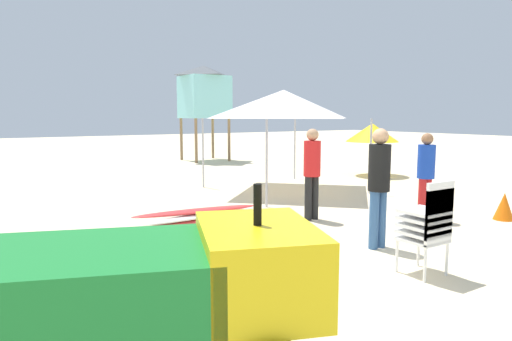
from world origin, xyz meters
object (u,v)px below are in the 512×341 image
at_px(stacked_plastic_chairs, 430,221).
at_px(lifeguard_near_right, 426,171).
at_px(utility_cart, 144,290).
at_px(lifeguard_tower, 204,92).
at_px(surfboard_pile, 201,220).
at_px(traffic_cone_near, 504,206).
at_px(popup_canopy, 284,104).
at_px(lifeguard_near_center, 379,179).
at_px(beach_umbrella_left, 372,132).
at_px(lifeguard_near_left, 312,168).

relative_size(stacked_plastic_chairs, lifeguard_near_right, 0.73).
bearing_deg(utility_cart, lifeguard_tower, 62.78).
xyz_separation_m(stacked_plastic_chairs, surfboard_pile, (-1.47, 3.43, -0.49)).
relative_size(stacked_plastic_chairs, surfboard_pile, 0.52).
height_order(utility_cart, traffic_cone_near, utility_cart).
bearing_deg(popup_canopy, utility_cart, -132.01).
bearing_deg(lifeguard_near_center, traffic_cone_near, -0.36).
height_order(beach_umbrella_left, traffic_cone_near, beach_umbrella_left).
bearing_deg(stacked_plastic_chairs, lifeguard_near_left, 77.39).
bearing_deg(lifeguard_near_right, surfboard_pile, 159.73).
height_order(lifeguard_near_left, popup_canopy, popup_canopy).
relative_size(surfboard_pile, lifeguard_near_center, 1.30).
relative_size(lifeguard_near_left, lifeguard_near_center, 0.97).
distance_m(surfboard_pile, lifeguard_near_right, 4.31).
height_order(utility_cart, popup_canopy, popup_canopy).
bearing_deg(stacked_plastic_chairs, traffic_cone_near, 16.79).
relative_size(utility_cart, popup_canopy, 0.88).
height_order(lifeguard_near_center, traffic_cone_near, lifeguard_near_center).
bearing_deg(lifeguard_near_center, lifeguard_near_left, 80.38).
bearing_deg(lifeguard_near_left, lifeguard_near_right, -32.59).
height_order(surfboard_pile, popup_canopy, popup_canopy).
distance_m(stacked_plastic_chairs, lifeguard_near_right, 3.19).
height_order(surfboard_pile, lifeguard_near_right, lifeguard_near_right).
distance_m(surfboard_pile, popup_canopy, 5.01).
relative_size(lifeguard_near_center, traffic_cone_near, 3.44).
distance_m(popup_canopy, lifeguard_tower, 8.42).
xyz_separation_m(lifeguard_near_center, lifeguard_near_right, (2.14, 0.79, -0.09)).
bearing_deg(lifeguard_near_left, surfboard_pile, 171.78).
bearing_deg(lifeguard_tower, utility_cart, -117.22).
xyz_separation_m(lifeguard_near_right, popup_canopy, (-0.31, 4.17, 1.32)).
xyz_separation_m(lifeguard_tower, traffic_cone_near, (-0.09, -13.20, -2.73)).
height_order(lifeguard_near_left, traffic_cone_near, lifeguard_near_left).
distance_m(utility_cart, lifeguard_near_right, 6.68).
xyz_separation_m(popup_canopy, beach_umbrella_left, (4.19, 0.84, -0.85)).
bearing_deg(lifeguard_near_right, lifeguard_near_left, 147.41).
height_order(lifeguard_tower, traffic_cone_near, lifeguard_tower).
xyz_separation_m(lifeguard_near_right, traffic_cone_near, (1.29, -0.81, -0.69)).
height_order(utility_cart, lifeguard_near_center, lifeguard_near_center).
bearing_deg(popup_canopy, lifeguard_near_left, -116.51).
relative_size(lifeguard_near_right, traffic_cone_near, 3.16).
bearing_deg(lifeguard_near_left, popup_canopy, 63.49).
xyz_separation_m(utility_cart, lifeguard_tower, (7.61, 14.79, 2.21)).
relative_size(stacked_plastic_chairs, lifeguard_near_center, 0.67).
relative_size(lifeguard_near_right, beach_umbrella_left, 0.96).
relative_size(surfboard_pile, popup_canopy, 0.73).
height_order(lifeguard_near_left, lifeguard_tower, lifeguard_tower).
height_order(stacked_plastic_chairs, lifeguard_tower, lifeguard_tower).
bearing_deg(lifeguard_near_left, traffic_cone_near, -32.49).
relative_size(beach_umbrella_left, traffic_cone_near, 3.30).
distance_m(lifeguard_near_center, traffic_cone_near, 3.51).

